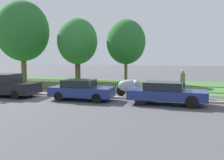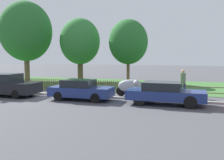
{
  "view_description": "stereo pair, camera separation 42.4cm",
  "coord_description": "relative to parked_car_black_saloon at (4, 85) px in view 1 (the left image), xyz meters",
  "views": [
    {
      "loc": [
        8.4,
        -15.13,
        2.69
      ],
      "look_at": [
        3.73,
        0.93,
        1.1
      ],
      "focal_mm": 40.0,
      "sensor_mm": 36.0,
      "label": 1
    },
    {
      "loc": [
        8.8,
        -15.0,
        2.69
      ],
      "look_at": [
        3.73,
        0.93,
        1.1
      ],
      "focal_mm": 40.0,
      "sensor_mm": 36.0,
      "label": 2
    }
  ],
  "objects": [
    {
      "name": "kerb_stone",
      "position": [
        3.26,
        1.26,
        -0.69
      ],
      "size": [
        38.6,
        0.2,
        0.12
      ],
      "primitive_type": "cube",
      "color": "#B2ADA3",
      "rests_on": "ground"
    },
    {
      "name": "grass_strip",
      "position": [
        3.26,
        8.92,
        -0.75
      ],
      "size": [
        38.6,
        10.22,
        0.01
      ],
      "primitive_type": "cube",
      "color": "#3D7033",
      "rests_on": "ground"
    },
    {
      "name": "parked_car_red_compact",
      "position": [
        10.7,
        0.15,
        -0.08
      ],
      "size": [
        4.28,
        1.72,
        1.27
      ],
      "rotation": [
        0.0,
        0.0,
        -0.0
      ],
      "color": "navy",
      "rests_on": "ground"
    },
    {
      "name": "tree_behind_motorcycle",
      "position": [
        0.5,
        11.06,
        3.54
      ],
      "size": [
        4.32,
        4.32,
        6.81
      ],
      "color": "brown",
      "rests_on": "ground"
    },
    {
      "name": "ground_plane",
      "position": [
        3.26,
        1.16,
        -0.75
      ],
      "size": [
        120.0,
        120.0,
        0.0
      ],
      "primitive_type": "plane",
      "color": "#4C4C51"
    },
    {
      "name": "pedestrian_near_fence",
      "position": [
        11.56,
        3.35,
        0.28
      ],
      "size": [
        0.5,
        0.5,
        1.82
      ],
      "rotation": [
        0.0,
        0.0,
        0.5
      ],
      "color": "#2D3351",
      "rests_on": "ground"
    },
    {
      "name": "parked_car_navy_estate",
      "position": [
        5.6,
        0.1,
        -0.11
      ],
      "size": [
        3.88,
        1.7,
        1.26
      ],
      "rotation": [
        0.0,
        0.0,
        0.02
      ],
      "color": "navy",
      "rests_on": "ground"
    },
    {
      "name": "park_fence",
      "position": [
        3.26,
        3.82,
        -0.31
      ],
      "size": [
        38.6,
        0.05,
        0.88
      ],
      "color": "brown",
      "rests_on": "ground"
    },
    {
      "name": "tree_nearest_kerb",
      "position": [
        -4.9,
        9.08,
        4.59
      ],
      "size": [
        5.53,
        5.53,
        8.54
      ],
      "color": "brown",
      "rests_on": "ground"
    },
    {
      "name": "parked_car_black_saloon",
      "position": [
        0.0,
        0.0,
        0.0
      ],
      "size": [
        4.64,
        2.01,
        1.52
      ],
      "rotation": [
        0.0,
        0.0,
        0.03
      ],
      "color": "black",
      "rests_on": "ground"
    },
    {
      "name": "tree_mid_park",
      "position": [
        5.77,
        11.52,
        3.43
      ],
      "size": [
        4.04,
        4.04,
        6.51
      ],
      "color": "brown",
      "rests_on": "ground"
    },
    {
      "name": "covered_motorcycle",
      "position": [
        8.24,
        2.4,
        -0.06
      ],
      "size": [
        1.94,
        0.75,
        1.14
      ],
      "rotation": [
        0.0,
        0.0,
        0.03
      ],
      "color": "black",
      "rests_on": "ground"
    }
  ]
}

